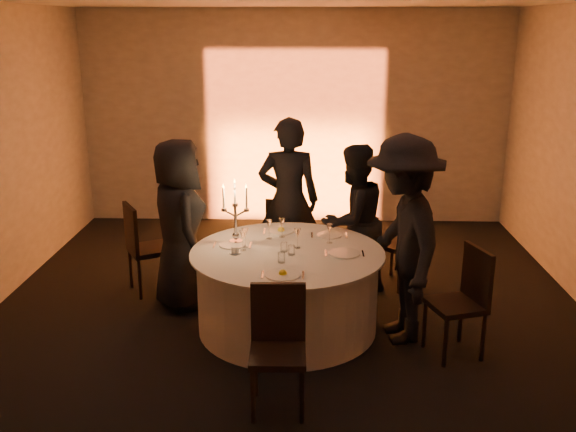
{
  "coord_description": "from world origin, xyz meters",
  "views": [
    {
      "loc": [
        0.17,
        -5.57,
        2.78
      ],
      "look_at": [
        0.0,
        0.2,
        1.05
      ],
      "focal_mm": 40.0,
      "sensor_mm": 36.0,
      "label": 1
    }
  ],
  "objects_px": {
    "chair_back_right": "(403,239)",
    "guest_left": "(179,224)",
    "chair_left": "(143,243)",
    "chair_front": "(278,340)",
    "chair_right": "(464,296)",
    "guest_right": "(403,240)",
    "banquet_table": "(287,290)",
    "guest_back_left": "(289,200)",
    "guest_back_right": "(353,221)",
    "candelabra": "(235,221)",
    "chair_back_left": "(283,229)",
    "coffee_cup": "(235,250)"
  },
  "relations": [
    {
      "from": "chair_back_right",
      "to": "guest_left",
      "type": "height_order",
      "value": "guest_left"
    },
    {
      "from": "chair_left",
      "to": "chair_front",
      "type": "relative_size",
      "value": 1.04
    },
    {
      "from": "chair_right",
      "to": "guest_right",
      "type": "distance_m",
      "value": 0.71
    },
    {
      "from": "banquet_table",
      "to": "guest_right",
      "type": "relative_size",
      "value": 0.95
    },
    {
      "from": "guest_back_left",
      "to": "guest_right",
      "type": "relative_size",
      "value": 0.98
    },
    {
      "from": "chair_right",
      "to": "guest_back_right",
      "type": "bearing_deg",
      "value": -163.85
    },
    {
      "from": "chair_front",
      "to": "guest_back_left",
      "type": "distance_m",
      "value": 2.53
    },
    {
      "from": "guest_back_left",
      "to": "guest_right",
      "type": "distance_m",
      "value": 1.74
    },
    {
      "from": "chair_back_right",
      "to": "candelabra",
      "type": "xyz_separation_m",
      "value": [
        -1.72,
        -0.8,
        0.44
      ]
    },
    {
      "from": "guest_back_right",
      "to": "chair_back_left",
      "type": "bearing_deg",
      "value": -80.68
    },
    {
      "from": "chair_right",
      "to": "guest_right",
      "type": "bearing_deg",
      "value": -137.91
    },
    {
      "from": "chair_left",
      "to": "guest_right",
      "type": "bearing_deg",
      "value": -140.01
    },
    {
      "from": "chair_left",
      "to": "chair_front",
      "type": "distance_m",
      "value": 2.59
    },
    {
      "from": "guest_right",
      "to": "coffee_cup",
      "type": "relative_size",
      "value": 17.16
    },
    {
      "from": "chair_left",
      "to": "banquet_table",
      "type": "bearing_deg",
      "value": -146.92
    },
    {
      "from": "guest_back_left",
      "to": "coffee_cup",
      "type": "xyz_separation_m",
      "value": [
        -0.45,
        -1.29,
        -0.12
      ]
    },
    {
      "from": "coffee_cup",
      "to": "guest_back_right",
      "type": "bearing_deg",
      "value": 38.66
    },
    {
      "from": "chair_back_left",
      "to": "guest_back_right",
      "type": "relative_size",
      "value": 0.54
    },
    {
      "from": "chair_right",
      "to": "guest_left",
      "type": "height_order",
      "value": "guest_left"
    },
    {
      "from": "banquet_table",
      "to": "coffee_cup",
      "type": "height_order",
      "value": "coffee_cup"
    },
    {
      "from": "chair_left",
      "to": "chair_back_left",
      "type": "relative_size",
      "value": 1.12
    },
    {
      "from": "chair_back_left",
      "to": "guest_back_right",
      "type": "bearing_deg",
      "value": 140.65
    },
    {
      "from": "chair_right",
      "to": "chair_front",
      "type": "relative_size",
      "value": 1.02
    },
    {
      "from": "guest_right",
      "to": "coffee_cup",
      "type": "bearing_deg",
      "value": -102.2
    },
    {
      "from": "banquet_table",
      "to": "coffee_cup",
      "type": "xyz_separation_m",
      "value": [
        -0.48,
        -0.07,
        0.42
      ]
    },
    {
      "from": "guest_left",
      "to": "candelabra",
      "type": "xyz_separation_m",
      "value": [
        0.59,
        -0.26,
        0.13
      ]
    },
    {
      "from": "banquet_table",
      "to": "chair_left",
      "type": "distance_m",
      "value": 1.77
    },
    {
      "from": "chair_back_left",
      "to": "coffee_cup",
      "type": "distance_m",
      "value": 1.68
    },
    {
      "from": "guest_right",
      "to": "guest_left",
      "type": "bearing_deg",
      "value": -115.84
    },
    {
      "from": "chair_left",
      "to": "coffee_cup",
      "type": "relative_size",
      "value": 8.91
    },
    {
      "from": "chair_front",
      "to": "guest_back_right",
      "type": "xyz_separation_m",
      "value": [
        0.69,
        2.12,
        0.28
      ]
    },
    {
      "from": "banquet_table",
      "to": "guest_left",
      "type": "relative_size",
      "value": 1.04
    },
    {
      "from": "chair_left",
      "to": "guest_right",
      "type": "relative_size",
      "value": 0.52
    },
    {
      "from": "chair_left",
      "to": "chair_front",
      "type": "bearing_deg",
      "value": -173.34
    },
    {
      "from": "guest_right",
      "to": "candelabra",
      "type": "height_order",
      "value": "guest_right"
    },
    {
      "from": "guest_back_right",
      "to": "chair_back_right",
      "type": "bearing_deg",
      "value": 160.92
    },
    {
      "from": "chair_left",
      "to": "chair_back_right",
      "type": "height_order",
      "value": "same"
    },
    {
      "from": "chair_left",
      "to": "guest_back_left",
      "type": "height_order",
      "value": "guest_back_left"
    },
    {
      "from": "chair_back_left",
      "to": "chair_back_right",
      "type": "xyz_separation_m",
      "value": [
        1.32,
        -0.5,
        0.06
      ]
    },
    {
      "from": "coffee_cup",
      "to": "chair_front",
      "type": "bearing_deg",
      "value": -69.83
    },
    {
      "from": "chair_back_left",
      "to": "guest_left",
      "type": "distance_m",
      "value": 1.49
    },
    {
      "from": "chair_right",
      "to": "coffee_cup",
      "type": "height_order",
      "value": "chair_right"
    },
    {
      "from": "coffee_cup",
      "to": "candelabra",
      "type": "xyz_separation_m",
      "value": [
        -0.02,
        0.3,
        0.19
      ]
    },
    {
      "from": "guest_back_right",
      "to": "candelabra",
      "type": "bearing_deg",
      "value": -10.55
    },
    {
      "from": "guest_back_left",
      "to": "guest_left",
      "type": "bearing_deg",
      "value": 35.21
    },
    {
      "from": "chair_right",
      "to": "coffee_cup",
      "type": "relative_size",
      "value": 8.77
    },
    {
      "from": "chair_back_right",
      "to": "guest_right",
      "type": "relative_size",
      "value": 0.52
    },
    {
      "from": "coffee_cup",
      "to": "chair_left",
      "type": "bearing_deg",
      "value": 141.18
    },
    {
      "from": "guest_right",
      "to": "chair_left",
      "type": "bearing_deg",
      "value": -119.12
    },
    {
      "from": "chair_back_left",
      "to": "guest_back_left",
      "type": "relative_size",
      "value": 0.47
    }
  ]
}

